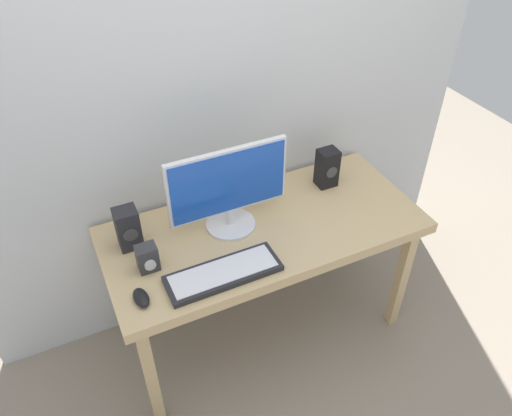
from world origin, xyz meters
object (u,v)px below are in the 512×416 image
at_px(desk, 264,237).
at_px(speaker_left, 128,228).
at_px(monitor, 228,188).
at_px(mouse, 141,298).
at_px(speaker_right, 327,168).
at_px(audio_controller, 147,258).
at_px(keyboard_primary, 223,273).

height_order(desk, speaker_left, speaker_left).
bearing_deg(monitor, mouse, -151.22).
xyz_separation_m(desk, speaker_right, (0.42, 0.16, 0.17)).
bearing_deg(speaker_right, monitor, -171.83).
bearing_deg(audio_controller, keyboard_primary, -32.77).
height_order(keyboard_primary, mouse, mouse).
relative_size(desk, audio_controller, 12.25).
distance_m(monitor, audio_controller, 0.45).
relative_size(desk, monitor, 2.68).
height_order(monitor, speaker_right, monitor).
bearing_deg(mouse, keyboard_primary, -6.42).
distance_m(monitor, speaker_left, 0.46).
distance_m(desk, mouse, 0.66).
height_order(desk, audio_controller, audio_controller).
bearing_deg(speaker_left, keyboard_primary, -49.11).
distance_m(keyboard_primary, speaker_right, 0.80).
distance_m(desk, audio_controller, 0.57).
height_order(monitor, keyboard_primary, monitor).
distance_m(mouse, audio_controller, 0.18).
distance_m(monitor, speaker_right, 0.58).
bearing_deg(keyboard_primary, monitor, 62.16).
height_order(keyboard_primary, speaker_right, speaker_right).
bearing_deg(monitor, speaker_left, 172.42).
bearing_deg(monitor, audio_controller, -164.79).
bearing_deg(keyboard_primary, desk, 35.73).
bearing_deg(mouse, speaker_left, 78.33).
xyz_separation_m(keyboard_primary, audio_controller, (-0.26, 0.17, 0.05)).
relative_size(keyboard_primary, audio_controller, 3.99).
bearing_deg(monitor, keyboard_primary, -117.84).
bearing_deg(speaker_left, speaker_right, 1.22).
relative_size(desk, mouse, 13.58).
bearing_deg(audio_controller, desk, 3.77).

